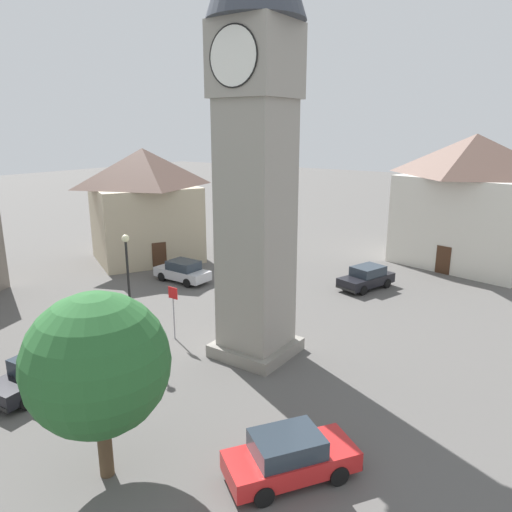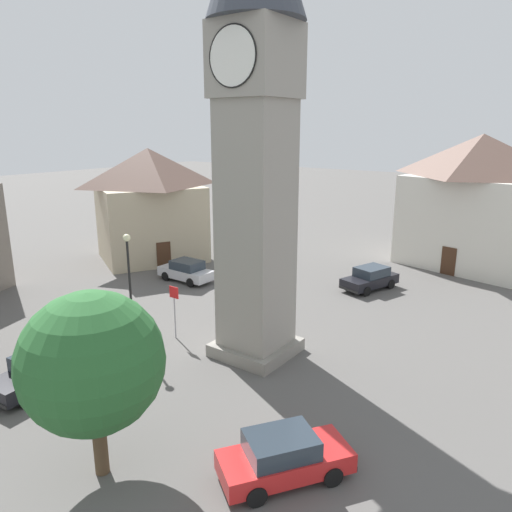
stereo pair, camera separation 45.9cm
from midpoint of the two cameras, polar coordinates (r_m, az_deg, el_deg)
ground_plane at (r=23.84m, az=-0.56°, el=-11.39°), size 200.00×200.00×0.00m
clock_tower at (r=21.45m, az=-0.65°, el=19.75°), size 4.16×4.16×21.16m
car_blue_kerb at (r=16.11m, az=3.18°, el=-22.59°), size 3.72×4.36×1.53m
car_silver_kerb at (r=22.48m, az=-24.73°, el=-12.41°), size 2.10×4.27×1.53m
car_red_corner at (r=34.50m, az=-9.07°, el=-1.79°), size 4.14×1.84×1.53m
car_white_side at (r=33.44m, az=12.57°, el=-2.50°), size 2.84×4.44×1.53m
pedestrian at (r=28.11m, az=-3.12°, el=-4.98°), size 0.56×0.27×1.69m
tree at (r=15.36m, az=-19.11°, el=-12.01°), size 4.34×4.34×6.01m
building_corner_back at (r=40.78m, az=23.71°, el=6.09°), size 11.49×9.31×10.17m
building_hall_far at (r=40.26m, az=-13.30°, el=6.02°), size 10.01×10.50×9.04m
lamp_post at (r=24.32m, az=-15.46°, el=-2.00°), size 0.36×0.36×5.65m
road_sign at (r=24.98m, az=-10.28°, el=-5.63°), size 0.60×0.07×2.80m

